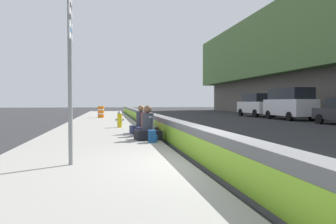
{
  "coord_description": "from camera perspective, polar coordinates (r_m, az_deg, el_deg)",
  "views": [
    {
      "loc": [
        -6.57,
        2.17,
        1.46
      ],
      "look_at": [
        8.03,
        -0.51,
        0.99
      ],
      "focal_mm": 34.23,
      "sensor_mm": 36.0,
      "label": 1
    }
  ],
  "objects": [
    {
      "name": "ground_plane",
      "position": [
        7.08,
        7.84,
        -10.11
      ],
      "size": [
        160.0,
        160.0,
        0.0
      ],
      "primitive_type": "plane",
      "color": "#2B2B2D",
      "rests_on": "ground"
    },
    {
      "name": "sidewalk_strip",
      "position": [
        6.74,
        -14.47,
        -10.15
      ],
      "size": [
        80.0,
        4.4,
        0.14
      ],
      "primitive_type": "cube",
      "color": "gray",
      "rests_on": "ground_plane"
    },
    {
      "name": "jersey_barrier",
      "position": [
        7.0,
        7.82,
        -6.71
      ],
      "size": [
        76.0,
        0.45,
        0.85
      ],
      "color": "slate",
      "rests_on": "ground_plane"
    },
    {
      "name": "route_sign_post",
      "position": [
        7.03,
        -17.04,
        7.88
      ],
      "size": [
        0.44,
        0.09,
        3.6
      ],
      "color": "gray",
      "rests_on": "sidewalk_strip"
    },
    {
      "name": "fire_hydrant",
      "position": [
        16.73,
        -8.61,
        -1.19
      ],
      "size": [
        0.26,
        0.46,
        0.88
      ],
      "color": "gold",
      "rests_on": "sidewalk_strip"
    },
    {
      "name": "seated_person_foreground",
      "position": [
        11.22,
        -3.59,
        -3.02
      ],
      "size": [
        0.84,
        0.95,
        1.2
      ],
      "color": "black",
      "rests_on": "sidewalk_strip"
    },
    {
      "name": "seated_person_middle",
      "position": [
        12.59,
        -3.88,
        -2.55
      ],
      "size": [
        0.94,
        1.01,
        1.16
      ],
      "color": "#23284C",
      "rests_on": "sidewalk_strip"
    },
    {
      "name": "seated_person_rear",
      "position": [
        13.47,
        -4.83,
        -2.23
      ],
      "size": [
        0.83,
        0.94,
        1.18
      ],
      "color": "#23284C",
      "rests_on": "sidewalk_strip"
    },
    {
      "name": "backpack",
      "position": [
        10.45,
        -2.81,
        -4.37
      ],
      "size": [
        0.32,
        0.28,
        0.4
      ],
      "color": "navy",
      "rests_on": "sidewalk_strip"
    },
    {
      "name": "construction_barrel",
      "position": [
        27.3,
        -11.86,
        0.02
      ],
      "size": [
        0.54,
        0.54,
        0.95
      ],
      "color": "orange",
      "rests_on": "sidewalk_strip"
    },
    {
      "name": "parked_car_fourth",
      "position": [
        27.76,
        20.81,
        1.48
      ],
      "size": [
        5.11,
        2.12,
        2.56
      ],
      "color": "silver",
      "rests_on": "ground_plane"
    },
    {
      "name": "parked_car_midline",
      "position": [
        32.86,
        15.48,
        1.27
      ],
      "size": [
        4.87,
        2.21,
        2.28
      ],
      "color": "silver",
      "rests_on": "ground_plane"
    }
  ]
}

